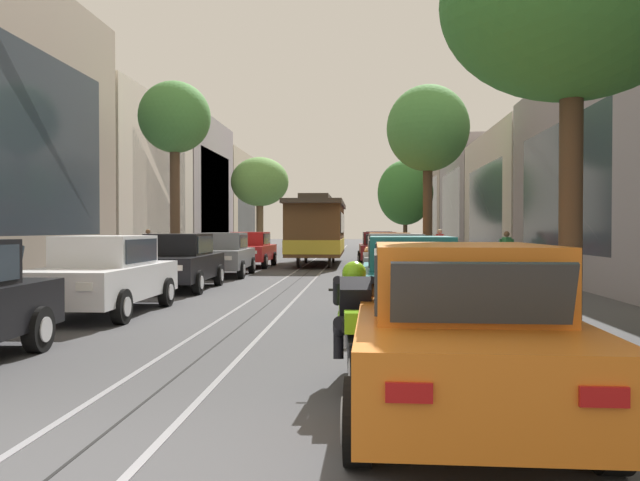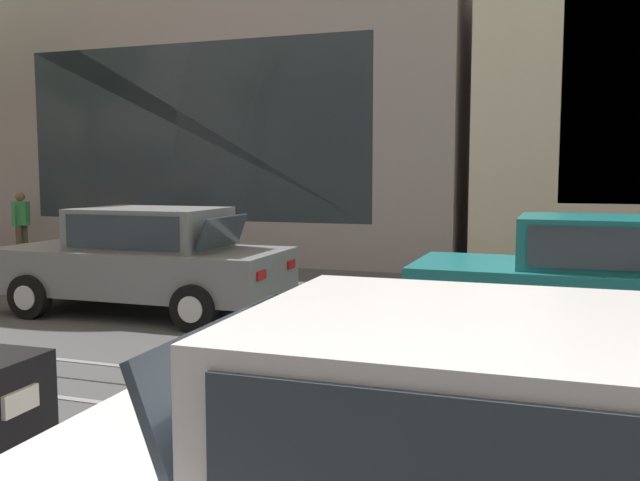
{
  "view_description": "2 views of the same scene",
  "coord_description": "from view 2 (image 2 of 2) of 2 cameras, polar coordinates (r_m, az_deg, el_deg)",
  "views": [
    {
      "loc": [
        2.15,
        -3.96,
        1.72
      ],
      "look_at": [
        0.25,
        24.78,
        1.2
      ],
      "focal_mm": 35.82,
      "sensor_mm": 36.0,
      "label": 1
    },
    {
      "loc": [
        -5.55,
        8.66,
        2.1
      ],
      "look_at": [
        2.81,
        11.47,
        1.21
      ],
      "focal_mm": 37.81,
      "sensor_mm": 36.0,
      "label": 2
    }
  ],
  "objects": [
    {
      "name": "pedestrian_crossing_far",
      "position": [
        18.0,
        -23.97,
        1.5
      ],
      "size": [
        0.55,
        0.4,
        1.63
      ],
      "color": "#4C4233",
      "rests_on": "ground"
    },
    {
      "name": "parked_car_grey_mid_right",
      "position": [
        10.42,
        -14.57,
        -1.6
      ],
      "size": [
        2.02,
        4.37,
        1.58
      ],
      "color": "slate",
      "rests_on": "ground"
    },
    {
      "name": "parked_car_teal_second_right",
      "position": [
        8.72,
        22.53,
        -3.27
      ],
      "size": [
        2.07,
        4.39,
        1.58
      ],
      "color": "#196B70",
      "rests_on": "ground"
    }
  ]
}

